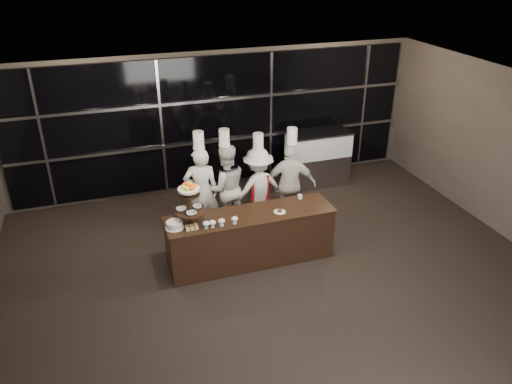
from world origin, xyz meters
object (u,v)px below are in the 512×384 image
object	(u,v)px
buffet_counter	(250,237)
layer_cake	(175,225)
chef_a	(201,191)
display_case	(318,156)
chef_d	(290,184)
display_stand	(189,200)
chef_b	(226,187)
chef_c	(258,187)

from	to	relation	value
buffet_counter	layer_cake	bearing A→B (deg)	-177.75
chef_a	layer_cake	bearing A→B (deg)	-120.40
display_case	chef_d	world-z (taller)	chef_d
display_stand	chef_b	bearing A→B (deg)	53.40
display_stand	layer_cake	world-z (taller)	display_stand
layer_cake	chef_a	distance (m)	1.39
buffet_counter	chef_b	world-z (taller)	chef_b
display_stand	chef_d	xyz separation A→B (m)	(2.12, 1.00, -0.49)
buffet_counter	chef_a	size ratio (longest dim) A/B	1.40
chef_b	chef_d	xyz separation A→B (m)	(1.21, -0.24, -0.01)
display_stand	chef_b	world-z (taller)	chef_b
layer_cake	chef_c	distance (m)	2.15
buffet_counter	display_case	xyz separation A→B (m)	(2.36, 2.42, 0.22)
buffet_counter	chef_d	distance (m)	1.55
buffet_counter	display_stand	size ratio (longest dim) A/B	3.81
layer_cake	buffet_counter	bearing A→B (deg)	2.25
display_stand	chef_d	world-z (taller)	chef_d
display_stand	chef_c	size ratio (longest dim) A/B	0.40
chef_a	buffet_counter	bearing A→B (deg)	-63.61
chef_b	chef_c	size ratio (longest dim) A/B	1.06
display_stand	display_case	size ratio (longest dim) A/B	0.53
layer_cake	display_case	xyz separation A→B (m)	(3.63, 2.47, -0.29)
display_case	chef_d	distance (m)	1.90
layer_cake	chef_c	bearing A→B (deg)	33.44
buffet_counter	chef_c	xyz separation A→B (m)	(0.52, 1.13, 0.33)
display_stand	display_case	bearing A→B (deg)	35.77
chef_c	buffet_counter	bearing A→B (deg)	-114.66
chef_b	chef_c	xyz separation A→B (m)	(0.61, -0.10, -0.06)
chef_b	display_case	bearing A→B (deg)	25.94
layer_cake	chef_c	world-z (taller)	chef_c
display_stand	chef_a	distance (m)	1.30
display_stand	display_case	distance (m)	4.20
chef_d	display_stand	bearing A→B (deg)	-154.84
display_stand	layer_cake	xyz separation A→B (m)	(-0.27, -0.05, -0.37)
chef_c	chef_a	bearing A→B (deg)	179.27
display_case	display_stand	bearing A→B (deg)	-144.23
display_case	chef_c	world-z (taller)	chef_c
display_case	chef_b	world-z (taller)	chef_b
chef_a	chef_b	size ratio (longest dim) A/B	1.02
display_case	chef_c	distance (m)	2.25
display_case	chef_c	size ratio (longest dim) A/B	0.74
buffet_counter	chef_d	world-z (taller)	chef_d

